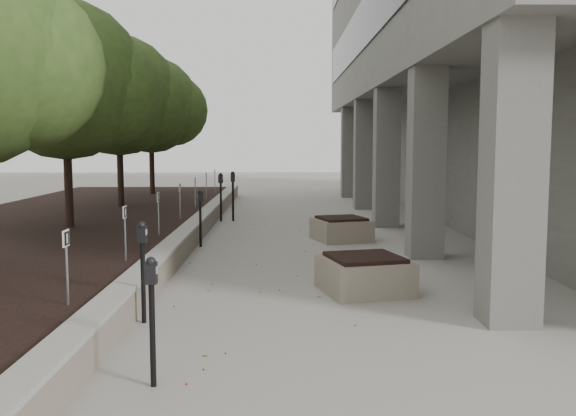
{
  "coord_description": "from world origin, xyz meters",
  "views": [
    {
      "loc": [
        0.33,
        -7.35,
        2.44
      ],
      "look_at": [
        0.49,
        6.37,
        1.02
      ],
      "focal_mm": 39.56,
      "sensor_mm": 36.0,
      "label": 1
    }
  ],
  "objects": [
    {
      "name": "parking_meter_4",
      "position": [
        -1.15,
        12.3,
        0.78
      ],
      "size": [
        0.17,
        0.13,
        1.56
      ],
      "primitive_type": null,
      "rotation": [
        0.0,
        0.0,
        0.13
      ],
      "color": "black",
      "rests_on": "ground"
    },
    {
      "name": "parking_sign_7",
      "position": [
        -2.35,
        15.5,
        0.88
      ],
      "size": [
        0.04,
        0.22,
        0.96
      ],
      "primitive_type": null,
      "color": "black",
      "rests_on": "planting_bed"
    },
    {
      "name": "planter_back",
      "position": [
        1.85,
        8.35,
        0.29
      ],
      "size": [
        1.57,
        1.57,
        0.59
      ],
      "primitive_type": null,
      "rotation": [
        0.0,
        0.0,
        0.29
      ],
      "color": "gray",
      "rests_on": "ground"
    },
    {
      "name": "parking_sign_2",
      "position": [
        -2.35,
        0.5,
        0.88
      ],
      "size": [
        0.04,
        0.22,
        0.96
      ],
      "primitive_type": null,
      "color": "black",
      "rests_on": "planting_bed"
    },
    {
      "name": "retaining_wall",
      "position": [
        -1.82,
        9.0,
        0.25
      ],
      "size": [
        0.39,
        26.0,
        0.5
      ],
      "primitive_type": null,
      "color": "gray",
      "rests_on": "ground"
    },
    {
      "name": "ground",
      "position": [
        0.0,
        0.0,
        0.0
      ],
      "size": [
        90.0,
        90.0,
        0.0
      ],
      "primitive_type": "plane",
      "color": "gray",
      "rests_on": "ground"
    },
    {
      "name": "parking_sign_6",
      "position": [
        -2.35,
        12.5,
        0.88
      ],
      "size": [
        0.04,
        0.22,
        0.96
      ],
      "primitive_type": null,
      "color": "black",
      "rests_on": "planting_bed"
    },
    {
      "name": "crabapple_tree_5",
      "position": [
        -4.8,
        18.0,
        3.12
      ],
      "size": [
        4.6,
        4.0,
        5.44
      ],
      "primitive_type": null,
      "color": "#304B1C",
      "rests_on": "planting_bed"
    },
    {
      "name": "berry_scatter",
      "position": [
        -0.1,
        5.0,
        0.01
      ],
      "size": [
        3.3,
        14.1,
        0.02
      ],
      "primitive_type": null,
      "color": "#99120B",
      "rests_on": "ground"
    },
    {
      "name": "parking_sign_8",
      "position": [
        -2.35,
        18.5,
        0.88
      ],
      "size": [
        0.04,
        0.22,
        0.96
      ],
      "primitive_type": null,
      "color": "black",
      "rests_on": "planting_bed"
    },
    {
      "name": "parking_sign_5",
      "position": [
        -2.35,
        9.5,
        0.88
      ],
      "size": [
        0.04,
        0.22,
        0.96
      ],
      "primitive_type": null,
      "color": "black",
      "rests_on": "planting_bed"
    },
    {
      "name": "parking_meter_1",
      "position": [
        -0.95,
        -1.19,
        0.66
      ],
      "size": [
        0.14,
        0.11,
        1.32
      ],
      "primitive_type": null,
      "rotation": [
        0.0,
        0.0,
        -0.11
      ],
      "color": "black",
      "rests_on": "ground"
    },
    {
      "name": "planting_bed",
      "position": [
        -5.5,
        9.0,
        0.2
      ],
      "size": [
        7.0,
        26.0,
        0.4
      ],
      "primitive_type": "cube",
      "color": "black",
      "rests_on": "ground"
    },
    {
      "name": "parking_sign_3",
      "position": [
        -2.35,
        3.5,
        0.88
      ],
      "size": [
        0.04,
        0.22,
        0.96
      ],
      "primitive_type": null,
      "color": "black",
      "rests_on": "planting_bed"
    },
    {
      "name": "planter_front",
      "position": [
        1.7,
        2.81,
        0.31
      ],
      "size": [
        1.59,
        1.59,
        0.61
      ],
      "primitive_type": null,
      "rotation": [
        0.0,
        0.0,
        0.25
      ],
      "color": "gray",
      "rests_on": "ground"
    },
    {
      "name": "parking_meter_2",
      "position": [
        -1.53,
        1.08,
        0.7
      ],
      "size": [
        0.15,
        0.12,
        1.39
      ],
      "primitive_type": null,
      "rotation": [
        0.0,
        0.0,
        -0.17
      ],
      "color": "black",
      "rests_on": "ground"
    },
    {
      "name": "parking_meter_3",
      "position": [
        -1.55,
        7.41,
        0.67
      ],
      "size": [
        0.16,
        0.13,
        1.34
      ],
      "primitive_type": null,
      "rotation": [
        0.0,
        0.0,
        0.34
      ],
      "color": "black",
      "rests_on": "ground"
    },
    {
      "name": "crabapple_tree_4",
      "position": [
        -4.8,
        13.0,
        3.12
      ],
      "size": [
        4.6,
        4.0,
        5.44
      ],
      "primitive_type": null,
      "color": "#304B1C",
      "rests_on": "planting_bed"
    },
    {
      "name": "crabapple_tree_3",
      "position": [
        -4.8,
        8.0,
        3.12
      ],
      "size": [
        4.6,
        4.0,
        5.44
      ],
      "primitive_type": null,
      "color": "#304B1C",
      "rests_on": "planting_bed"
    },
    {
      "name": "parking_sign_4",
      "position": [
        -2.35,
        6.5,
        0.88
      ],
      "size": [
        0.04,
        0.22,
        0.96
      ],
      "primitive_type": null,
      "color": "black",
      "rests_on": "planting_bed"
    },
    {
      "name": "parking_meter_5",
      "position": [
        -1.52,
        12.24,
        0.75
      ],
      "size": [
        0.18,
        0.15,
        1.51
      ],
      "primitive_type": null,
      "rotation": [
        0.0,
        0.0,
        -0.37
      ],
      "color": "black",
      "rests_on": "ground"
    }
  ]
}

